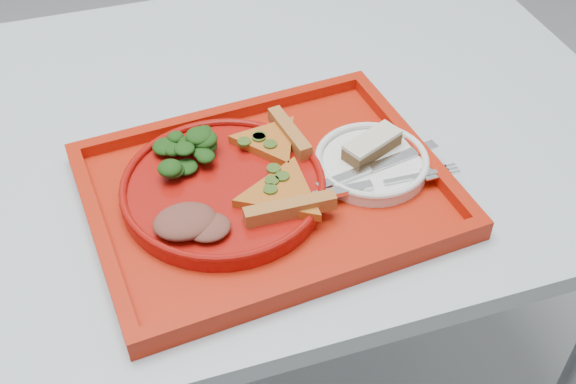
{
  "coord_description": "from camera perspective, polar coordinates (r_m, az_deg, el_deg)",
  "views": [
    {
      "loc": [
        0.04,
        -0.81,
        1.41
      ],
      "look_at": [
        0.24,
        -0.19,
        0.78
      ],
      "focal_mm": 45.0,
      "sensor_mm": 36.0,
      "label": 1
    }
  ],
  "objects": [
    {
      "name": "pizza_slice_a",
      "position": [
        0.89,
        -0.43,
        0.09
      ],
      "size": [
        0.11,
        0.13,
        0.02
      ],
      "primitive_type": null,
      "rotation": [
        0.0,
        0.0,
        1.55
      ],
      "color": "gold",
      "rests_on": "dinner_plate"
    },
    {
      "name": "meat_portion",
      "position": [
        0.86,
        -8.15,
        -2.31
      ],
      "size": [
        0.08,
        0.06,
        0.02
      ],
      "primitive_type": "ellipsoid",
      "color": "brown",
      "rests_on": "dinner_plate"
    },
    {
      "name": "dessert_bar",
      "position": [
        0.97,
        6.66,
        3.73
      ],
      "size": [
        0.09,
        0.06,
        0.02
      ],
      "rotation": [
        0.0,
        0.0,
        0.42
      ],
      "color": "#4E331A",
      "rests_on": "side_plate"
    },
    {
      "name": "dinner_plate",
      "position": [
        0.92,
        -5.12,
        0.14
      ],
      "size": [
        0.26,
        0.26,
        0.02
      ],
      "primitive_type": "cylinder",
      "color": "#9A0F0A",
      "rests_on": "tray_main"
    },
    {
      "name": "table",
      "position": [
        1.09,
        -15.11,
        -0.07
      ],
      "size": [
        1.6,
        0.8,
        0.75
      ],
      "color": "silver",
      "rests_on": "ground"
    },
    {
      "name": "fork",
      "position": [
        0.93,
        7.48,
        0.74
      ],
      "size": [
        0.19,
        0.03,
        0.01
      ],
      "primitive_type": "cube",
      "rotation": [
        0.0,
        0.0,
        -0.02
      ],
      "color": "silver",
      "rests_on": "side_plate"
    },
    {
      "name": "side_plate",
      "position": [
        0.97,
        6.6,
        2.17
      ],
      "size": [
        0.15,
        0.15,
        0.01
      ],
      "primitive_type": "cylinder",
      "color": "white",
      "rests_on": "tray_main"
    },
    {
      "name": "salad_heap",
      "position": [
        0.95,
        -7.74,
        3.51
      ],
      "size": [
        0.08,
        0.08,
        0.04
      ],
      "primitive_type": "ellipsoid",
      "color": "black",
      "rests_on": "dinner_plate"
    },
    {
      "name": "knife",
      "position": [
        0.95,
        7.18,
        2.17
      ],
      "size": [
        0.18,
        0.05,
        0.01
      ],
      "primitive_type": "cube",
      "rotation": [
        0.0,
        0.0,
        0.2
      ],
      "color": "silver",
      "rests_on": "side_plate"
    },
    {
      "name": "tray_main",
      "position": [
        0.94,
        -1.65,
        -0.22
      ],
      "size": [
        0.48,
        0.39,
        0.01
      ],
      "primitive_type": "cube",
      "rotation": [
        0.0,
        0.0,
        0.09
      ],
      "color": "#B01C09",
      "rests_on": "table"
    },
    {
      "name": "pizza_slice_b",
      "position": [
        0.97,
        -1.4,
        4.23
      ],
      "size": [
        0.13,
        0.11,
        0.02
      ],
      "primitive_type": null,
      "rotation": [
        0.0,
        0.0,
        3.29
      ],
      "color": "gold",
      "rests_on": "dinner_plate"
    }
  ]
}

